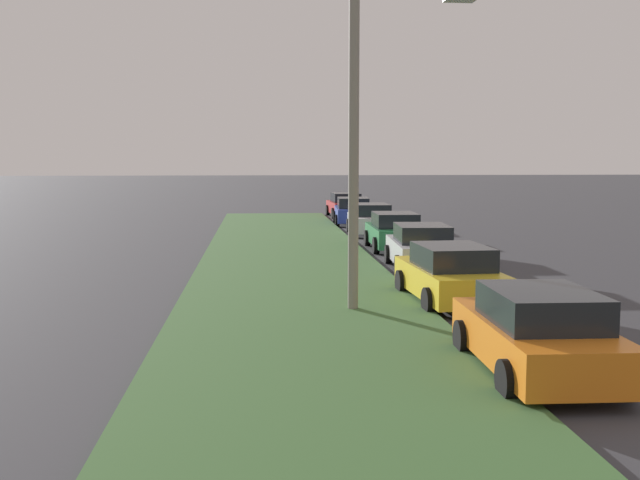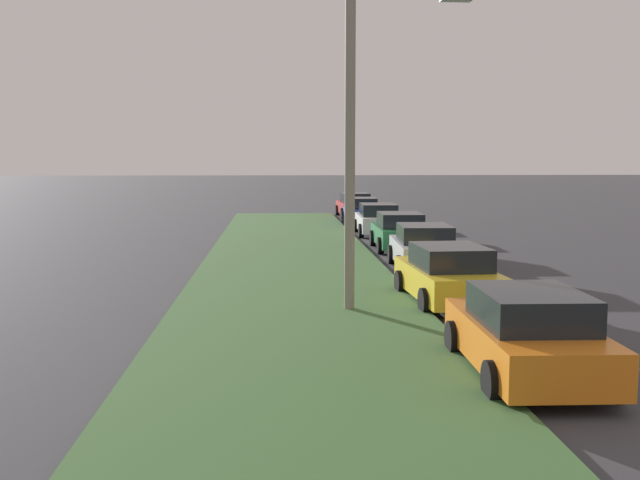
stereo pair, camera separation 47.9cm
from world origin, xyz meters
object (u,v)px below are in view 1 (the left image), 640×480
at_px(parked_car_orange, 537,333).
at_px(parked_car_silver, 421,247).
at_px(parked_car_green, 394,232).
at_px(parked_car_red, 345,205).
at_px(parked_car_yellow, 450,275).
at_px(streetlight, 369,123).
at_px(parked_car_blue, 353,211).
at_px(parked_car_white, 371,220).

distance_m(parked_car_orange, parked_car_silver, 12.02).
xyz_separation_m(parked_car_orange, parked_car_green, (17.32, -0.73, 0.00)).
bearing_deg(parked_car_red, parked_car_green, 177.99).
relative_size(parked_car_yellow, streetlight, 0.58).
bearing_deg(parked_car_blue, parked_car_green, -175.43).
xyz_separation_m(parked_car_silver, streetlight, (-6.74, 2.72, 3.67)).
distance_m(parked_car_yellow, parked_car_red, 27.80).
bearing_deg(parked_car_white, parked_car_yellow, 179.59).
xyz_separation_m(parked_car_silver, parked_car_red, (22.07, -0.05, 0.00)).
height_order(parked_car_blue, streetlight, streetlight).
distance_m(parked_car_yellow, streetlight, 4.40).
bearing_deg(parked_car_yellow, parked_car_red, -3.89).
relative_size(parked_car_silver, parked_car_blue, 1.00).
xyz_separation_m(parked_car_yellow, parked_car_white, (16.88, -0.53, 0.00)).
bearing_deg(parked_car_silver, parked_car_red, 2.88).
height_order(parked_car_orange, parked_car_green, same).
distance_m(parked_car_yellow, parked_car_white, 16.89).
relative_size(parked_car_red, streetlight, 0.58).
bearing_deg(parked_car_white, streetlight, 172.68).
distance_m(parked_car_green, parked_car_blue, 11.34).
bearing_deg(parked_car_blue, parked_car_red, 1.17).
height_order(parked_car_yellow, parked_car_blue, same).
height_order(parked_car_orange, parked_car_blue, same).
height_order(parked_car_yellow, parked_car_white, same).
height_order(parked_car_orange, parked_car_yellow, same).
height_order(parked_car_white, parked_car_blue, same).
xyz_separation_m(parked_car_white, parked_car_red, (10.91, -0.03, 0.00)).
xyz_separation_m(parked_car_blue, parked_car_red, (5.42, -0.21, 0.00)).
bearing_deg(parked_car_blue, parked_car_orange, -177.62).
height_order(parked_car_yellow, parked_car_silver, same).
distance_m(parked_car_yellow, parked_car_silver, 5.75).
distance_m(parked_car_orange, parked_car_blue, 28.66).
xyz_separation_m(parked_car_silver, parked_car_green, (5.31, -0.08, 0.00)).
distance_m(parked_car_silver, parked_car_green, 5.31).
bearing_deg(streetlight, parked_car_orange, -158.59).
height_order(parked_car_blue, parked_car_red, same).
bearing_deg(parked_car_white, parked_car_green, -177.99).
bearing_deg(parked_car_yellow, parked_car_orange, 175.98).
relative_size(parked_car_orange, parked_car_silver, 0.99).
bearing_deg(parked_car_silver, parked_car_blue, 3.55).
xyz_separation_m(parked_car_blue, streetlight, (-23.38, 2.56, 3.67)).
height_order(parked_car_yellow, parked_car_red, same).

